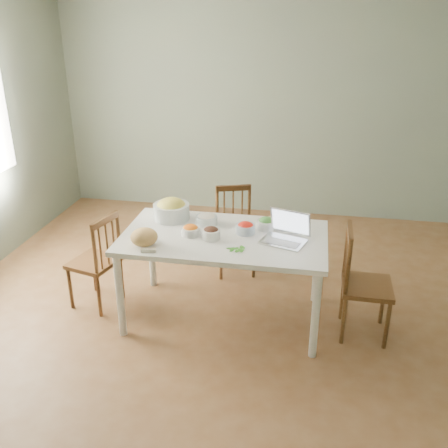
% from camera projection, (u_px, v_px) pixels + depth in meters
% --- Properties ---
extents(floor, '(5.00, 5.00, 0.00)m').
position_uv_depth(floor, '(224.00, 315.00, 4.35)').
color(floor, brown).
rests_on(floor, ground).
extents(wall_back, '(5.00, 0.00, 2.70)m').
position_uv_depth(wall_back, '(261.00, 107.00, 6.06)').
color(wall_back, slate).
rests_on(wall_back, ground).
extents(wall_front, '(5.00, 0.00, 2.70)m').
position_uv_depth(wall_front, '(77.00, 397.00, 1.55)').
color(wall_front, slate).
rests_on(wall_front, ground).
extents(dining_table, '(1.65, 0.93, 0.77)m').
position_uv_depth(dining_table, '(224.00, 277.00, 4.18)').
color(dining_table, white).
rests_on(dining_table, floor).
extents(chair_far, '(0.47, 0.46, 0.86)m').
position_uv_depth(chair_far, '(235.00, 232.00, 4.91)').
color(chair_far, '#341D0B').
rests_on(chair_far, floor).
extents(chair_left, '(0.45, 0.46, 0.87)m').
position_uv_depth(chair_left, '(94.00, 260.00, 4.36)').
color(chair_left, '#341D0B').
rests_on(chair_left, floor).
extents(chair_right, '(0.39, 0.41, 0.92)m').
position_uv_depth(chair_right, '(367.00, 284.00, 3.94)').
color(chair_right, '#341D0B').
rests_on(chair_right, floor).
extents(bread_boule, '(0.24, 0.24, 0.14)m').
position_uv_depth(bread_boule, '(144.00, 237.00, 3.84)').
color(bread_boule, tan).
rests_on(bread_boule, dining_table).
extents(butter_stick, '(0.12, 0.05, 0.03)m').
position_uv_depth(butter_stick, '(148.00, 250.00, 3.75)').
color(butter_stick, beige).
rests_on(butter_stick, dining_table).
extents(bowl_squash, '(0.38, 0.38, 0.18)m').
position_uv_depth(bowl_squash, '(171.00, 209.00, 4.31)').
color(bowl_squash, '#D8C354').
rests_on(bowl_squash, dining_table).
extents(bowl_carrot, '(0.20, 0.20, 0.08)m').
position_uv_depth(bowl_carrot, '(191.00, 230.00, 4.02)').
color(bowl_carrot, orange).
rests_on(bowl_carrot, dining_table).
extents(bowl_onion, '(0.24, 0.24, 0.10)m').
position_uv_depth(bowl_onion, '(206.00, 219.00, 4.21)').
color(bowl_onion, white).
rests_on(bowl_onion, dining_table).
extents(bowl_mushroom, '(0.19, 0.19, 0.10)m').
position_uv_depth(bowl_mushroom, '(211.00, 233.00, 3.95)').
color(bowl_mushroom, black).
rests_on(bowl_mushroom, dining_table).
extents(bowl_redpep, '(0.21, 0.21, 0.09)m').
position_uv_depth(bowl_redpep, '(246.00, 228.00, 4.05)').
color(bowl_redpep, red).
rests_on(bowl_redpep, dining_table).
extents(bowl_broccoli, '(0.17, 0.17, 0.10)m').
position_uv_depth(bowl_broccoli, '(266.00, 223.00, 4.13)').
color(bowl_broccoli, '#2D5F24').
rests_on(bowl_broccoli, dining_table).
extents(flatbread, '(0.24, 0.24, 0.02)m').
position_uv_depth(flatbread, '(276.00, 221.00, 4.27)').
color(flatbread, tan).
rests_on(flatbread, dining_table).
extents(basil_bunch, '(0.17, 0.17, 0.02)m').
position_uv_depth(basil_bunch, '(235.00, 248.00, 3.79)').
color(basil_bunch, '#2E742B').
rests_on(basil_bunch, dining_table).
extents(laptop, '(0.40, 0.38, 0.23)m').
position_uv_depth(laptop, '(284.00, 229.00, 3.86)').
color(laptop, silver).
rests_on(laptop, dining_table).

